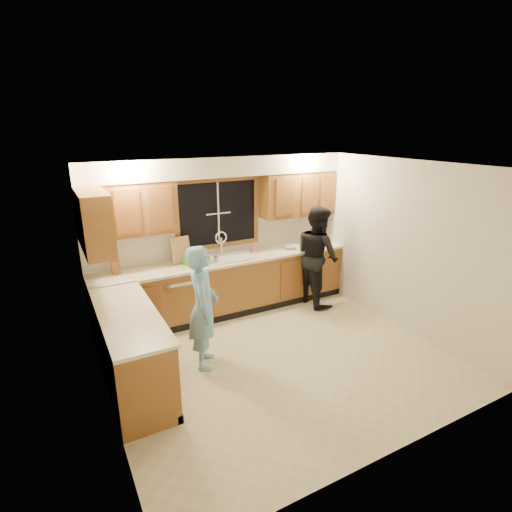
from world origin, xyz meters
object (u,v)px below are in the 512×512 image
at_px(dish_crate, 196,260).
at_px(soap_bottle, 254,247).
at_px(sink, 226,262).
at_px(bowl, 291,247).
at_px(stove, 142,375).
at_px(woman, 317,256).
at_px(man, 203,307).
at_px(knife_block, 116,267).
at_px(dishwasher, 177,298).

xyz_separation_m(dish_crate, soap_bottle, (1.08, 0.16, 0.01)).
height_order(sink, bowl, sink).
height_order(stove, woman, woman).
distance_m(man, woman, 2.54).
bearing_deg(man, dish_crate, 3.49).
xyz_separation_m(woman, bowl, (-0.29, 0.38, 0.10)).
height_order(knife_block, soap_bottle, knife_block).
distance_m(knife_block, bowl, 2.88).
bearing_deg(bowl, stove, -148.99).
distance_m(dish_crate, bowl, 1.73).
relative_size(sink, dish_crate, 2.80).
height_order(sink, man, man).
height_order(sink, stove, sink).
relative_size(man, soap_bottle, 9.45).
bearing_deg(woman, stove, 115.82).
bearing_deg(bowl, dishwasher, 179.89).
relative_size(sink, knife_block, 4.37).
bearing_deg(bowl, sink, 179.12).
distance_m(knife_block, soap_bottle, 2.22).
xyz_separation_m(stove, man, (0.91, 0.55, 0.35)).
height_order(dishwasher, woman, woman).
bearing_deg(stove, bowl, 31.01).
distance_m(sink, knife_block, 1.68).
bearing_deg(soap_bottle, stove, -140.72).
distance_m(sink, stove, 2.60).
bearing_deg(soap_bottle, dishwasher, -175.46).
xyz_separation_m(knife_block, dish_crate, (1.14, -0.17, -0.03)).
distance_m(stove, dish_crate, 2.24).
distance_m(man, knife_block, 1.60).
bearing_deg(bowl, woman, -52.72).
height_order(man, bowl, man).
bearing_deg(soap_bottle, man, -136.45).
height_order(dish_crate, bowl, dish_crate).
height_order(soap_bottle, bowl, soap_bottle).
bearing_deg(sink, woman, -14.95).
bearing_deg(man, knife_block, 49.53).
height_order(dishwasher, knife_block, knife_block).
distance_m(man, dish_crate, 1.28).
distance_m(knife_block, dish_crate, 1.15).
bearing_deg(sink, bowl, -0.88).
relative_size(sink, stove, 0.96).
relative_size(stove, knife_block, 4.58).
xyz_separation_m(dishwasher, woman, (2.34, -0.38, 0.44)).
distance_m(sink, woman, 1.55).
bearing_deg(woman, bowl, 39.70).
distance_m(dishwasher, bowl, 2.12).
distance_m(stove, man, 1.12).
bearing_deg(woman, knife_block, 83.25).
xyz_separation_m(sink, knife_block, (-1.67, 0.11, 0.15)).
distance_m(stove, soap_bottle, 3.08).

